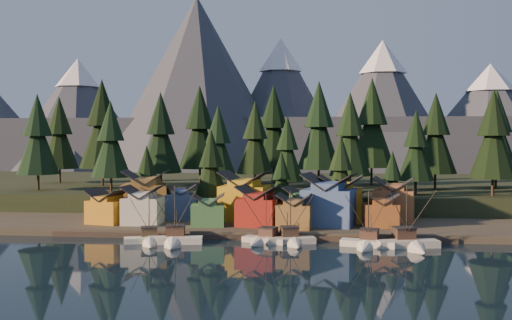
# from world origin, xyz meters

# --- Properties ---
(ground) EXTENTS (500.00, 500.00, 0.00)m
(ground) POSITION_xyz_m (0.00, 0.00, 0.00)
(ground) COLOR black
(ground) RESTS_ON ground
(shore_strip) EXTENTS (400.00, 50.00, 1.50)m
(shore_strip) POSITION_xyz_m (0.00, 40.00, 0.75)
(shore_strip) COLOR #3E392D
(shore_strip) RESTS_ON ground
(hillside) EXTENTS (420.00, 100.00, 6.00)m
(hillside) POSITION_xyz_m (0.00, 90.00, 3.00)
(hillside) COLOR black
(hillside) RESTS_ON ground
(dock) EXTENTS (80.00, 4.00, 1.00)m
(dock) POSITION_xyz_m (0.00, 16.50, 0.50)
(dock) COLOR #40342D
(dock) RESTS_ON ground
(mountain_ridge) EXTENTS (560.00, 190.00, 90.00)m
(mountain_ridge) POSITION_xyz_m (-4.20, 213.59, 26.06)
(mountain_ridge) COLOR #4B5260
(mountain_ridge) RESTS_ON ground
(boat_1) EXTENTS (10.17, 10.56, 10.50)m
(boat_1) POSITION_xyz_m (-18.12, 9.00, 1.91)
(boat_1) COLOR silver
(boat_1) RESTS_ON ground
(boat_2) EXTENTS (11.11, 11.81, 12.21)m
(boat_2) POSITION_xyz_m (-13.26, 8.60, 2.29)
(boat_2) COLOR white
(boat_2) RESTS_ON ground
(boat_3) EXTENTS (9.28, 9.72, 10.38)m
(boat_3) POSITION_xyz_m (3.19, 11.43, 1.98)
(boat_3) COLOR beige
(boat_3) RESTS_ON ground
(boat_4) EXTENTS (9.82, 10.31, 11.15)m
(boat_4) POSITION_xyz_m (8.80, 11.20, 2.14)
(boat_4) COLOR beige
(boat_4) RESTS_ON ground
(boat_5) EXTENTS (10.60, 11.14, 11.37)m
(boat_5) POSITION_xyz_m (22.53, 9.26, 2.11)
(boat_5) COLOR white
(boat_5) RESTS_ON ground
(boat_6) EXTENTS (11.99, 12.67, 12.62)m
(boat_6) POSITION_xyz_m (30.25, 9.28, 2.32)
(boat_6) COLOR beige
(boat_6) RESTS_ON ground
(house_front_0) EXTENTS (8.76, 8.47, 7.33)m
(house_front_0) POSITION_xyz_m (-31.97, 23.84, 5.35)
(house_front_0) COLOR #C5831B
(house_front_0) RESTS_ON shore_strip
(house_front_1) EXTENTS (8.14, 7.83, 8.22)m
(house_front_1) POSITION_xyz_m (-23.93, 23.59, 5.82)
(house_front_1) COLOR beige
(house_front_1) RESTS_ON shore_strip
(house_front_2) EXTENTS (7.78, 7.83, 6.73)m
(house_front_2) POSITION_xyz_m (-9.52, 22.85, 5.04)
(house_front_2) COLOR #468148
(house_front_2) RESTS_ON shore_strip
(house_front_3) EXTENTS (9.89, 9.60, 8.46)m
(house_front_3) POSITION_xyz_m (1.21, 23.66, 5.94)
(house_front_3) COLOR maroon
(house_front_3) RESTS_ON shore_strip
(house_front_4) EXTENTS (7.41, 7.93, 7.09)m
(house_front_4) POSITION_xyz_m (8.79, 21.36, 5.22)
(house_front_4) COLOR olive
(house_front_4) RESTS_ON shore_strip
(house_front_5) EXTENTS (12.53, 11.85, 10.99)m
(house_front_5) POSITION_xyz_m (16.00, 25.85, 7.27)
(house_front_5) COLOR #3D5A90
(house_front_5) RESTS_ON shore_strip
(house_front_6) EXTENTS (7.37, 7.00, 7.05)m
(house_front_6) POSITION_xyz_m (26.60, 25.00, 5.21)
(house_front_6) COLOR #A35B2A
(house_front_6) RESTS_ON shore_strip
(house_back_0) EXTENTS (11.69, 11.35, 11.14)m
(house_back_0) POSITION_xyz_m (-26.00, 32.86, 7.35)
(house_back_0) COLOR olive
(house_back_0) RESTS_ON shore_strip
(house_back_1) EXTENTS (8.77, 8.83, 8.04)m
(house_back_1) POSITION_xyz_m (-17.87, 32.45, 5.72)
(house_back_1) COLOR #3A518A
(house_back_1) RESTS_ON shore_strip
(house_back_2) EXTENTS (11.49, 10.75, 11.02)m
(house_back_2) POSITION_xyz_m (-2.89, 32.18, 7.29)
(house_back_2) COLOR gold
(house_back_2) RESTS_ON shore_strip
(house_back_3) EXTENTS (9.01, 8.42, 7.70)m
(house_back_3) POSITION_xyz_m (10.17, 31.46, 5.55)
(house_back_3) COLOR #3D713D
(house_back_3) RESTS_ON shore_strip
(house_back_4) EXTENTS (10.01, 9.67, 10.21)m
(house_back_4) POSITION_xyz_m (18.72, 31.95, 6.86)
(house_back_4) COLOR gold
(house_back_4) RESTS_ON shore_strip
(house_back_5) EXTENTS (10.22, 10.31, 9.78)m
(house_back_5) POSITION_xyz_m (30.49, 33.67, 6.63)
(house_back_5) COLOR #965C35
(house_back_5) RESTS_ON shore_strip
(tree_hill_0) EXTENTS (11.26, 11.26, 26.23)m
(tree_hill_0) POSITION_xyz_m (-62.00, 52.00, 20.34)
(tree_hill_0) COLOR #332319
(tree_hill_0) RESTS_ON hillside
(tree_hill_1) EXTENTS (13.64, 13.64, 31.76)m
(tree_hill_1) POSITION_xyz_m (-50.00, 68.00, 23.37)
(tree_hill_1) COLOR #332319
(tree_hill_1) RESTS_ON hillside
(tree_hill_2) EXTENTS (10.28, 10.28, 23.95)m
(tree_hill_2) POSITION_xyz_m (-40.00, 48.00, 19.09)
(tree_hill_2) COLOR #332319
(tree_hill_2) RESTS_ON hillside
(tree_hill_3) EXTENTS (11.63, 11.63, 27.10)m
(tree_hill_3) POSITION_xyz_m (-30.00, 60.00, 20.81)
(tree_hill_3) COLOR #332319
(tree_hill_3) RESTS_ON hillside
(tree_hill_4) EXTENTS (13.00, 13.00, 30.27)m
(tree_hill_4) POSITION_xyz_m (-22.00, 75.00, 22.55)
(tree_hill_4) COLOR #332319
(tree_hill_4) RESTS_ON hillside
(tree_hill_5) EXTENTS (9.78, 9.78, 22.79)m
(tree_hill_5) POSITION_xyz_m (-12.00, 50.00, 18.45)
(tree_hill_5) COLOR #332319
(tree_hill_5) RESTS_ON hillside
(tree_hill_6) EXTENTS (10.67, 10.67, 24.85)m
(tree_hill_6) POSITION_xyz_m (-4.00, 65.00, 19.58)
(tree_hill_6) COLOR #332319
(tree_hill_6) RESTS_ON hillside
(tree_hill_7) EXTENTS (8.55, 8.55, 19.92)m
(tree_hill_7) POSITION_xyz_m (6.00, 48.00, 16.88)
(tree_hill_7) COLOR #332319
(tree_hill_7) RESTS_ON hillside
(tree_hill_8) EXTENTS (13.30, 13.30, 30.99)m
(tree_hill_8) POSITION_xyz_m (14.00, 72.00, 22.94)
(tree_hill_8) COLOR #332319
(tree_hill_8) RESTS_ON hillside
(tree_hill_9) EXTENTS (11.25, 11.25, 26.20)m
(tree_hill_9) POSITION_xyz_m (22.00, 55.00, 20.32)
(tree_hill_9) COLOR #332319
(tree_hill_9) RESTS_ON hillside
(tree_hill_10) EXTENTS (14.00, 14.00, 32.61)m
(tree_hill_10) POSITION_xyz_m (30.00, 80.00, 23.83)
(tree_hill_10) COLOR #332319
(tree_hill_10) RESTS_ON hillside
(tree_hill_11) EXTENTS (9.11, 9.11, 21.22)m
(tree_hill_11) POSITION_xyz_m (38.00, 50.00, 17.60)
(tree_hill_11) COLOR #332319
(tree_hill_11) RESTS_ON hillside
(tree_hill_12) EXTENTS (11.51, 11.51, 26.81)m
(tree_hill_12) POSITION_xyz_m (46.00, 66.00, 20.66)
(tree_hill_12) COLOR #332319
(tree_hill_12) RESTS_ON hillside
(tree_hill_13) EXTENTS (11.23, 11.23, 26.16)m
(tree_hill_13) POSITION_xyz_m (56.00, 48.00, 20.30)
(tree_hill_13) COLOR #332319
(tree_hill_13) RESTS_ON hillside
(tree_hill_14) EXTENTS (12.09, 12.09, 28.15)m
(tree_hill_14) POSITION_xyz_m (64.00, 72.00, 21.39)
(tree_hill_14) COLOR #332319
(tree_hill_14) RESTS_ON hillside
(tree_hill_15) EXTENTS (13.31, 13.31, 31.00)m
(tree_hill_15) POSITION_xyz_m (0.00, 82.00, 22.95)
(tree_hill_15) COLOR #332319
(tree_hill_15) RESTS_ON hillside
(tree_hill_16) EXTENTS (11.83, 11.83, 27.57)m
(tree_hill_16) POSITION_xyz_m (-68.00, 78.00, 21.07)
(tree_hill_16) COLOR #332319
(tree_hill_16) RESTS_ON hillside
(tree_shore_0) EXTENTS (7.24, 7.24, 16.86)m
(tree_shore_0) POSITION_xyz_m (-28.00, 40.00, 10.71)
(tree_shore_0) COLOR #332319
(tree_shore_0) RESTS_ON shore_strip
(tree_shore_1) EXTENTS (8.91, 8.91, 20.75)m
(tree_shore_1) POSITION_xyz_m (-12.00, 40.00, 12.84)
(tree_shore_1) COLOR #332319
(tree_shore_1) RESTS_ON shore_strip
(tree_shore_2) EXTENTS (6.67, 6.67, 15.55)m
(tree_shore_2) POSITION_xyz_m (5.00, 40.00, 9.99)
(tree_shore_2) COLOR #332319
(tree_shore_2) RESTS_ON shore_strip
(tree_shore_3) EXTENTS (8.45, 8.45, 19.68)m
(tree_shore_3) POSITION_xyz_m (19.00, 40.00, 12.25)
(tree_shore_3) COLOR #332319
(tree_shore_3) RESTS_ON shore_strip
(tree_shore_4) EXTENTS (6.72, 6.72, 15.67)m
(tree_shore_4) POSITION_xyz_m (31.00, 40.00, 10.05)
(tree_shore_4) COLOR #332319
(tree_shore_4) RESTS_ON shore_strip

